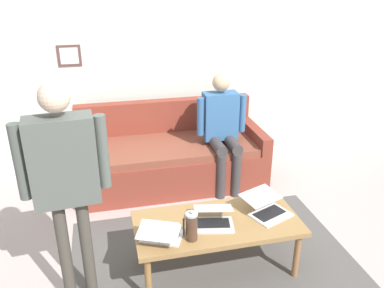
% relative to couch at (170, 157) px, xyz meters
% --- Properties ---
extents(ground_plane, '(7.68, 7.68, 0.00)m').
position_rel_couch_xyz_m(ground_plane, '(-0.05, 1.63, -0.30)').
color(ground_plane, '#B3A09C').
extents(area_rug, '(2.36, 2.01, 0.01)m').
position_rel_couch_xyz_m(area_rug, '(-0.09, 1.67, -0.30)').
color(area_rug, '#534F4C').
rests_on(area_rug, ground_plane).
extents(back_wall, '(7.04, 0.11, 2.70)m').
position_rel_couch_xyz_m(back_wall, '(-0.05, -0.57, 1.05)').
color(back_wall, silver).
rests_on(back_wall, ground_plane).
extents(couch, '(2.07, 0.91, 0.88)m').
position_rel_couch_xyz_m(couch, '(0.00, 0.00, 0.00)').
color(couch, brown).
rests_on(couch, ground_plane).
extents(coffee_table, '(1.31, 0.62, 0.45)m').
position_rel_couch_xyz_m(coffee_table, '(-0.09, 1.57, 0.10)').
color(coffee_table, olive).
rests_on(coffee_table, ground_plane).
extents(laptop_left, '(0.42, 0.44, 0.14)m').
position_rel_couch_xyz_m(laptop_left, '(-0.52, 1.55, 0.20)').
color(laptop_left, silver).
rests_on(laptop_left, coffee_table).
extents(laptop_center, '(0.39, 0.38, 0.13)m').
position_rel_couch_xyz_m(laptop_center, '(0.37, 1.69, 0.19)').
color(laptop_center, silver).
rests_on(laptop_center, coffee_table).
extents(laptop_right, '(0.35, 0.34, 0.14)m').
position_rel_couch_xyz_m(laptop_right, '(-0.06, 1.59, 0.19)').
color(laptop_right, silver).
rests_on(laptop_right, coffee_table).
extents(french_press, '(0.11, 0.09, 0.25)m').
position_rel_couch_xyz_m(french_press, '(0.15, 1.74, 0.26)').
color(french_press, '#4C3323').
rests_on(french_press, coffee_table).
extents(person_standing, '(0.59, 0.22, 1.67)m').
position_rel_couch_xyz_m(person_standing, '(0.98, 1.66, 0.77)').
color(person_standing, '#464139').
rests_on(person_standing, ground_plane).
extents(person_seated, '(0.55, 0.51, 1.28)m').
position_rel_couch_xyz_m(person_seated, '(-0.54, 0.23, 0.42)').
color(person_seated, '#3E3839').
rests_on(person_seated, ground_plane).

